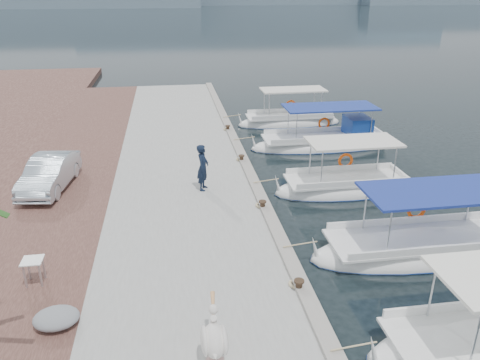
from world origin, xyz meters
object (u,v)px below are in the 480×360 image
object	(u,v)px
parked_car	(49,173)
fisherman	(203,167)
fishing_caique_d	(326,144)
fishing_caique_e	(289,123)
fishing_caique_c	(345,188)
pelican	(214,338)
fishing_caique_b	(421,250)

from	to	relation	value
parked_car	fisherman	bearing A→B (deg)	-1.93
fishing_caique_d	fisherman	world-z (taller)	fisherman
parked_car	fishing_caique_e	bearing A→B (deg)	44.81
fishing_caique_c	pelican	world-z (taller)	fishing_caique_c
fishing_caique_c	parked_car	size ratio (longest dim) A/B	1.55
fishing_caique_d	fishing_caique_e	world-z (taller)	same
fishing_caique_b	pelican	distance (m)	8.39
fishing_caique_c	fishing_caique_d	xyz separation A→B (m)	(1.04, 5.77, 0.06)
fishing_caique_e	fishing_caique_d	bearing A→B (deg)	-79.07
fishing_caique_d	fishing_caique_e	size ratio (longest dim) A/B	1.24
pelican	fisherman	size ratio (longest dim) A/B	0.81
fishing_caique_e	fishing_caique_b	bearing A→B (deg)	-88.14
pelican	fishing_caique_e	bearing A→B (deg)	71.20
fishing_caique_e	fisherman	bearing A→B (deg)	-120.95
fishing_caique_b	pelican	size ratio (longest dim) A/B	4.95
fisherman	fishing_caique_b	bearing A→B (deg)	-108.92
fishing_caique_c	fisherman	bearing A→B (deg)	-179.85
fishing_caique_b	pelican	bearing A→B (deg)	-149.66
fisherman	fishing_caique_d	bearing A→B (deg)	-32.22
fishing_caique_b	fisherman	world-z (taller)	fisherman
fishing_caique_d	parked_car	world-z (taller)	fishing_caique_d
fishing_caique_c	fishing_caique_d	bearing A→B (deg)	79.74
fishing_caique_c	parked_car	world-z (taller)	fishing_caique_c
fishing_caique_d	fisherman	distance (m)	9.22
fisherman	parked_car	world-z (taller)	fisherman
fishing_caique_d	parked_car	distance (m)	14.01
fisherman	fishing_caique_c	bearing A→B (deg)	-71.38
fishing_caique_e	fishing_caique_c	bearing A→B (deg)	-90.93
fishing_caique_c	fisherman	size ratio (longest dim) A/B	3.30
fishing_caique_b	fishing_caique_d	bearing A→B (deg)	88.03
fishing_caique_e	parked_car	bearing A→B (deg)	-142.81
fishing_caique_b	parked_car	world-z (taller)	fishing_caique_b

